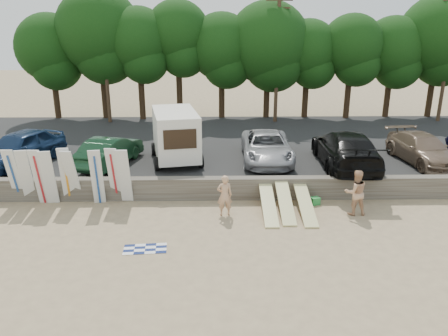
{
  "coord_description": "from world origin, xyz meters",
  "views": [
    {
      "loc": [
        -2.27,
        -15.25,
        7.54
      ],
      "look_at": [
        -1.95,
        3.0,
        1.45
      ],
      "focal_mm": 35.0,
      "sensor_mm": 36.0,
      "label": 1
    }
  ],
  "objects_px": {
    "car_0": "(20,148)",
    "car_1": "(110,151)",
    "car_3": "(345,149)",
    "car_4": "(422,149)",
    "beachgoer_b": "(356,192)",
    "box_trailer": "(176,134)",
    "beachgoer_a": "(225,195)",
    "cooler": "(315,201)",
    "car_2": "(267,147)"
  },
  "relations": [
    {
      "from": "car_1",
      "to": "car_3",
      "type": "relative_size",
      "value": 0.72
    },
    {
      "from": "beachgoer_a",
      "to": "cooler",
      "type": "bearing_deg",
      "value": -170.92
    },
    {
      "from": "box_trailer",
      "to": "car_3",
      "type": "relative_size",
      "value": 0.71
    },
    {
      "from": "cooler",
      "to": "car_2",
      "type": "bearing_deg",
      "value": 92.16
    },
    {
      "from": "car_0",
      "to": "beachgoer_a",
      "type": "bearing_deg",
      "value": -4.31
    },
    {
      "from": "car_1",
      "to": "cooler",
      "type": "xyz_separation_m",
      "value": [
        9.62,
        -3.58,
        -1.28
      ]
    },
    {
      "from": "beachgoer_b",
      "to": "car_4",
      "type": "bearing_deg",
      "value": -138.4
    },
    {
      "from": "car_1",
      "to": "car_3",
      "type": "distance_m",
      "value": 11.73
    },
    {
      "from": "car_1",
      "to": "beachgoer_b",
      "type": "xyz_separation_m",
      "value": [
        11.01,
        -4.62,
        -0.48
      ]
    },
    {
      "from": "box_trailer",
      "to": "car_3",
      "type": "bearing_deg",
      "value": -18.11
    },
    {
      "from": "car_1",
      "to": "car_3",
      "type": "bearing_deg",
      "value": -166.09
    },
    {
      "from": "car_0",
      "to": "car_4",
      "type": "xyz_separation_m",
      "value": [
        20.41,
        -0.05,
        -0.15
      ]
    },
    {
      "from": "beachgoer_b",
      "to": "cooler",
      "type": "bearing_deg",
      "value": -39.7
    },
    {
      "from": "car_3",
      "to": "car_4",
      "type": "bearing_deg",
      "value": -169.61
    },
    {
      "from": "car_3",
      "to": "car_4",
      "type": "relative_size",
      "value": 1.25
    },
    {
      "from": "car_2",
      "to": "beachgoer_a",
      "type": "distance_m",
      "value": 5.72
    },
    {
      "from": "car_0",
      "to": "car_2",
      "type": "bearing_deg",
      "value": 22.77
    },
    {
      "from": "car_2",
      "to": "car_4",
      "type": "xyz_separation_m",
      "value": [
        7.93,
        -0.43,
        -0.02
      ]
    },
    {
      "from": "car_0",
      "to": "cooler",
      "type": "bearing_deg",
      "value": 6.07
    },
    {
      "from": "box_trailer",
      "to": "car_1",
      "type": "bearing_deg",
      "value": 179.38
    },
    {
      "from": "box_trailer",
      "to": "beachgoer_a",
      "type": "relative_size",
      "value": 2.57
    },
    {
      "from": "car_4",
      "to": "cooler",
      "type": "distance_m",
      "value": 7.38
    },
    {
      "from": "box_trailer",
      "to": "beachgoer_b",
      "type": "relative_size",
      "value": 2.32
    },
    {
      "from": "car_0",
      "to": "car_1",
      "type": "relative_size",
      "value": 1.14
    },
    {
      "from": "box_trailer",
      "to": "car_0",
      "type": "height_order",
      "value": "box_trailer"
    },
    {
      "from": "car_4",
      "to": "beachgoer_a",
      "type": "height_order",
      "value": "car_4"
    },
    {
      "from": "car_0",
      "to": "car_4",
      "type": "relative_size",
      "value": 1.02
    },
    {
      "from": "beachgoer_a",
      "to": "cooler",
      "type": "height_order",
      "value": "beachgoer_a"
    },
    {
      "from": "box_trailer",
      "to": "beachgoer_a",
      "type": "bearing_deg",
      "value": -76.31
    },
    {
      "from": "cooler",
      "to": "car_4",
      "type": "bearing_deg",
      "value": 10.94
    },
    {
      "from": "cooler",
      "to": "box_trailer",
      "type": "bearing_deg",
      "value": 126.8
    },
    {
      "from": "box_trailer",
      "to": "cooler",
      "type": "distance_m",
      "value": 7.89
    },
    {
      "from": "car_0",
      "to": "beachgoer_a",
      "type": "distance_m",
      "value": 11.31
    },
    {
      "from": "car_3",
      "to": "beachgoer_b",
      "type": "relative_size",
      "value": 3.25
    },
    {
      "from": "car_1",
      "to": "beachgoer_a",
      "type": "bearing_deg",
      "value": 156.78
    },
    {
      "from": "box_trailer",
      "to": "car_3",
      "type": "distance_m",
      "value": 8.56
    },
    {
      "from": "car_3",
      "to": "beachgoer_a",
      "type": "xyz_separation_m",
      "value": [
        -6.07,
        -4.18,
        -0.74
      ]
    },
    {
      "from": "box_trailer",
      "to": "car_2",
      "type": "distance_m",
      "value": 4.74
    },
    {
      "from": "car_2",
      "to": "car_4",
      "type": "height_order",
      "value": "car_2"
    },
    {
      "from": "car_3",
      "to": "cooler",
      "type": "bearing_deg",
      "value": 58.28
    },
    {
      "from": "car_1",
      "to": "car_4",
      "type": "xyz_separation_m",
      "value": [
        15.86,
        0.16,
        -0.02
      ]
    },
    {
      "from": "beachgoer_a",
      "to": "car_2",
      "type": "bearing_deg",
      "value": -119.26
    },
    {
      "from": "car_0",
      "to": "car_1",
      "type": "height_order",
      "value": "car_0"
    },
    {
      "from": "beachgoer_b",
      "to": "car_3",
      "type": "bearing_deg",
      "value": -102.6
    },
    {
      "from": "car_2",
      "to": "cooler",
      "type": "bearing_deg",
      "value": -66.64
    },
    {
      "from": "box_trailer",
      "to": "car_1",
      "type": "xyz_separation_m",
      "value": [
        -3.24,
        -0.6,
        -0.73
      ]
    },
    {
      "from": "car_1",
      "to": "beachgoer_b",
      "type": "height_order",
      "value": "car_1"
    },
    {
      "from": "car_3",
      "to": "car_0",
      "type": "bearing_deg",
      "value": -0.18
    },
    {
      "from": "car_1",
      "to": "car_2",
      "type": "height_order",
      "value": "car_2"
    },
    {
      "from": "car_3",
      "to": "beachgoer_a",
      "type": "relative_size",
      "value": 3.6
    }
  ]
}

